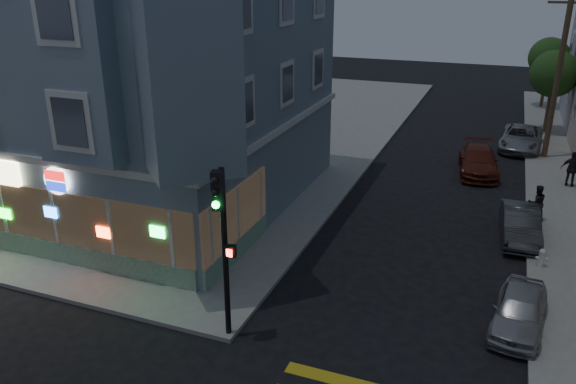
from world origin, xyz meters
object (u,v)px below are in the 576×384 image
Objects in this scene: utility_pole at (558,75)px; pedestrian_b at (572,169)px; street_tree_far at (549,57)px; pedestrian_a at (537,203)px; parked_car_a at (519,310)px; traffic_signal at (222,227)px; parked_car_c at (478,161)px; parked_car_b at (520,224)px; parked_car_d at (521,138)px; street_tree_near at (554,74)px; fire_hydrant at (542,257)px.

utility_pole is 5.11× the size of pedestrian_b.
street_tree_far reaches higher than pedestrian_a.
parked_car_a is 9.20m from traffic_signal.
utility_pole is at bearing 51.44° from traffic_signal.
pedestrian_a is 0.34× the size of parked_car_c.
parked_car_c reaches higher than parked_car_b.
parked_car_b is at bearing -93.35° from street_tree_far.
parked_car_c is at bearing 2.13° from pedestrian_b.
parked_car_c is 19.06m from traffic_signal.
pedestrian_a is 11.36m from parked_car_d.
street_tree_near is 18.02m from parked_car_b.
fire_hydrant is (-0.56, -14.06, -4.28)m from utility_pole.
pedestrian_b is at bearing 67.44° from parked_car_b.
parked_car_a is at bearing -93.56° from street_tree_near.
traffic_signal is (-7.88, -10.17, 2.96)m from parked_car_b.
utility_pole is 14.71m from fire_hydrant.
street_tree_near is at bearing 80.95° from parked_car_b.
parked_car_c is at bearing -109.98° from street_tree_near.
pedestrian_a is 6.44m from parked_car_c.
utility_pole is 1.76× the size of traffic_signal.
street_tree_near is 3.01× the size of pedestrian_b.
fire_hydrant is at bearing -83.18° from parked_car_d.
pedestrian_b is 4.49m from parked_car_c.
parked_car_a is at bearing 64.22° from pedestrian_a.
street_tree_far is 28.28m from fire_hydrant.
utility_pole is 18.67m from parked_car_a.
fire_hydrant is at bearing 70.17° from pedestrian_a.
pedestrian_b is at bearing 86.64° from parked_car_a.
parked_car_d is at bearing 55.66° from traffic_signal.
pedestrian_a is at bearing -82.86° from parked_car_d.
traffic_signal is (-7.88, -23.43, 2.92)m from parked_car_d.
pedestrian_a is 2.03m from parked_car_b.
street_tree_far is at bearing 90.00° from street_tree_near.
parked_car_b is at bearing 36.49° from traffic_signal.
parked_car_c is 10.55m from fire_hydrant.
street_tree_far is 1.13× the size of parked_car_c.
fire_hydrant is at bearing -92.17° from street_tree_near.
street_tree_far is (0.20, 14.00, -0.86)m from utility_pole.
fire_hydrant is at bearing -77.06° from parked_car_b.
street_tree_near is at bearing -72.94° from pedestrian_b.
pedestrian_a reaches higher than parked_car_a.
utility_pole is 5.74× the size of pedestrian_a.
pedestrian_b is at bearing -17.60° from parked_car_c.
parked_car_b is 2.52m from fire_hydrant.
parked_car_b is at bearing 107.13° from fire_hydrant.
street_tree_far is 32.35m from parked_car_a.
pedestrian_a is at bearing 84.05° from pedestrian_b.
pedestrian_a is (-0.90, -15.74, -3.00)m from street_tree_near.
utility_pole is 2.28× the size of parked_car_b.
pedestrian_b is at bearing -87.55° from street_tree_far.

